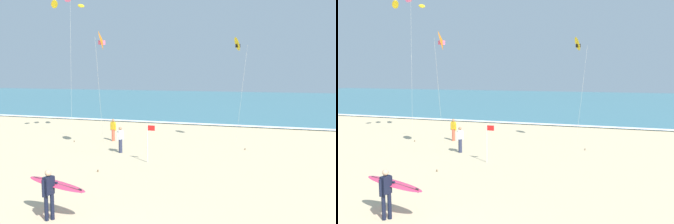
% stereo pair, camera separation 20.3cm
% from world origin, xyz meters
% --- Properties ---
extents(ocean_water, '(160.00, 60.00, 0.08)m').
position_xyz_m(ocean_water, '(0.00, 55.14, 0.04)').
color(ocean_water, teal).
rests_on(ocean_water, ground).
extents(shoreline_foam, '(160.00, 0.98, 0.01)m').
position_xyz_m(shoreline_foam, '(0.00, 25.44, 0.09)').
color(shoreline_foam, white).
rests_on(shoreline_foam, ocean_water).
extents(surfer_trailing, '(2.49, 1.11, 1.71)m').
position_xyz_m(surfer_trailing, '(-1.87, 2.66, 1.05)').
color(surfer_trailing, black).
rests_on(surfer_trailing, ground).
extents(kite_delta_amber_near, '(2.24, 4.60, 7.36)m').
position_xyz_m(kite_delta_amber_near, '(-5.04, 12.05, 6.75)').
color(kite_delta_amber_near, orange).
rests_on(kite_delta_amber_near, ground).
extents(kite_arc_rose_mid, '(2.91, 3.31, 10.35)m').
position_xyz_m(kite_arc_rose_mid, '(-10.19, 16.48, 9.99)').
color(kite_arc_rose_mid, yellow).
rests_on(kite_arc_rose_mid, ground).
extents(kite_delta_golden_far, '(1.22, 2.50, 7.28)m').
position_xyz_m(kite_delta_golden_far, '(2.30, 17.44, 6.77)').
color(kite_delta_golden_far, yellow).
rests_on(kite_delta_golden_far, ground).
extents(bystander_yellow_top, '(0.49, 0.24, 1.59)m').
position_xyz_m(bystander_yellow_top, '(-6.19, 15.63, 0.81)').
color(bystander_yellow_top, '#D8593F').
rests_on(bystander_yellow_top, ground).
extents(bystander_white_top, '(0.32, 0.44, 1.59)m').
position_xyz_m(bystander_white_top, '(-4.04, 12.33, 0.81)').
color(bystander_white_top, '#2D334C').
rests_on(bystander_white_top, ground).
extents(lifeguard_flag, '(0.44, 0.05, 2.10)m').
position_xyz_m(lifeguard_flag, '(-1.55, 10.64, 1.27)').
color(lifeguard_flag, silver).
rests_on(lifeguard_flag, ground).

